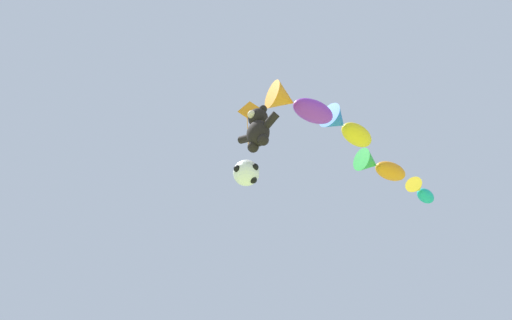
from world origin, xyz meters
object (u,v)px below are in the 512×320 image
Objects in this scene: teddy_bear_kite at (258,128)px; fish_kite_teal at (421,192)px; fish_kite_violet at (298,105)px; fish_kite_tangerine at (380,167)px; fish_kite_goldfin at (347,128)px; diamond_kite at (250,115)px; soccer_ball_kite at (246,173)px.

fish_kite_teal is at bearing 83.77° from teddy_bear_kite.
fish_kite_violet is 1.00× the size of fish_kite_tangerine.
teddy_bear_kite is 0.71× the size of fish_kite_goldfin.
fish_kite_teal is (0.43, 2.75, -0.06)m from fish_kite_tangerine.
soccer_ball_kite is at bearing -45.37° from diamond_kite.
soccer_ball_kite is 10.03m from fish_kite_teal.
soccer_ball_kite is 0.35× the size of fish_kite_violet.
fish_kite_violet is (1.53, 0.90, 2.64)m from soccer_ball_kite.
soccer_ball_kite is at bearing 160.14° from teddy_bear_kite.
diamond_kite is (-3.46, -1.77, 2.14)m from fish_kite_goldfin.
fish_kite_goldfin reaches higher than fish_kite_violet.
teddy_bear_kite is 0.57× the size of diamond_kite.
fish_kite_goldfin is (0.30, 2.52, 0.57)m from fish_kite_violet.
fish_kite_tangerine is (1.37, 6.51, 3.47)m from soccer_ball_kite.
fish_kite_tangerine is at bearing 91.55° from fish_kite_violet.
fish_kite_violet reaches higher than soccer_ball_kite.
fish_kite_violet is (0.76, 1.18, 1.47)m from teddy_bear_kite.
fish_kite_violet is at bearing -91.91° from fish_kite_teal.
fish_kite_goldfin is 4.43m from diamond_kite.
soccer_ball_kite is 0.35× the size of fish_kite_tangerine.
soccer_ball_kite is 7.50m from fish_kite_tangerine.
diamond_kite is (-3.16, 0.75, 2.71)m from fish_kite_violet.
fish_kite_violet reaches higher than teddy_bear_kite.
teddy_bear_kite is at bearing -19.86° from soccer_ball_kite.
teddy_bear_kite is 4.35m from fish_kite_goldfin.
fish_kite_violet is at bearing -96.71° from fish_kite_goldfin.
fish_kite_violet is at bearing -13.41° from diamond_kite.
fish_kite_goldfin is 3.14m from fish_kite_tangerine.
fish_kite_goldfin reaches higher than soccer_ball_kite.
teddy_bear_kite is 1.43m from soccer_ball_kite.
teddy_bear_kite is 0.96× the size of fish_kite_teal.
fish_kite_teal is (1.04, 9.54, 2.24)m from teddy_bear_kite.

